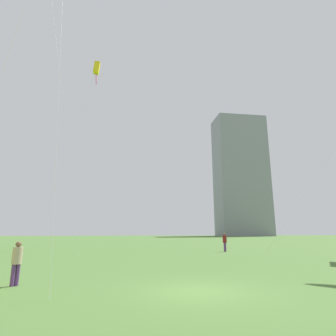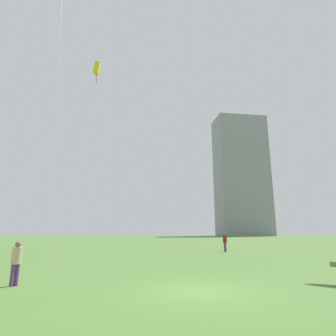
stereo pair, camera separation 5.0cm
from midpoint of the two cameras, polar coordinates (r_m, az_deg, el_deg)
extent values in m
plane|color=#476B30|center=(10.68, 6.27, -23.88)|extent=(280.00, 280.00, 0.00)
cylinder|color=#593372|center=(30.65, 11.68, -15.65)|extent=(0.17, 0.17, 0.91)
cylinder|color=#593372|center=(30.48, 11.52, -15.67)|extent=(0.17, 0.17, 0.91)
cylinder|color=maroon|center=(30.54, 11.53, -14.13)|extent=(0.42, 0.42, 0.72)
sphere|color=brown|center=(30.53, 11.48, -13.23)|extent=(0.25, 0.25, 0.25)
cylinder|color=#593372|center=(12.87, -29.41, -18.68)|extent=(0.15, 0.15, 0.80)
cylinder|color=#593372|center=(12.94, -28.69, -18.71)|extent=(0.15, 0.15, 0.80)
cylinder|color=tan|center=(12.83, -28.69, -15.52)|extent=(0.37, 0.37, 0.64)
sphere|color=brown|center=(12.81, -28.48, -13.63)|extent=(0.22, 0.22, 0.22)
cylinder|color=silver|center=(14.12, -21.30, 22.88)|extent=(1.83, 3.48, 20.21)
cylinder|color=silver|center=(30.29, 26.82, -3.85)|extent=(5.72, 7.69, 12.21)
cylinder|color=silver|center=(34.15, -20.53, 2.14)|extent=(6.51, 4.33, 20.88)
cube|color=yellow|center=(35.75, -14.50, 19.32)|extent=(0.73, 0.74, 1.60)
cylinder|color=#E5598C|center=(35.13, -14.62, 17.65)|extent=(0.23, 0.10, 1.81)
cylinder|color=silver|center=(29.56, -21.04, 13.49)|extent=(5.38, 1.34, 29.54)
cube|color=gray|center=(140.42, 14.73, -1.44)|extent=(24.03, 14.58, 58.01)
camera|label=1|loc=(0.03, -90.06, 0.01)|focal=29.63mm
camera|label=2|loc=(0.03, 89.94, -0.01)|focal=29.63mm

